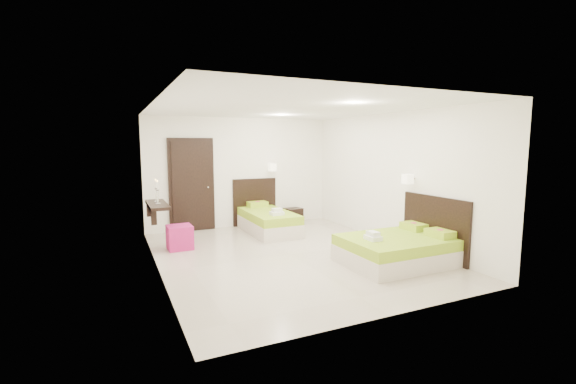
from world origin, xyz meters
name	(u,v)px	position (x,y,z in m)	size (l,w,h in m)	color
floor	(290,255)	(0.00, 0.00, 0.00)	(5.50, 5.50, 0.00)	#BEB09D
bed_single	(267,219)	(0.32, 1.91, 0.28)	(1.10, 1.83, 1.51)	beige
bed_double	(400,248)	(1.46, -1.21, 0.26)	(1.74, 1.48, 1.43)	beige
nightstand	(293,215)	(1.30, 2.59, 0.18)	(0.41, 0.36, 0.36)	black
ottoman	(180,237)	(-1.73, 1.23, 0.22)	(0.45, 0.45, 0.45)	#A7165D
door	(192,185)	(-1.20, 2.70, 1.05)	(1.02, 0.15, 2.14)	black
console_shelf	(157,205)	(-2.08, 1.60, 0.82)	(0.35, 1.20, 0.78)	black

